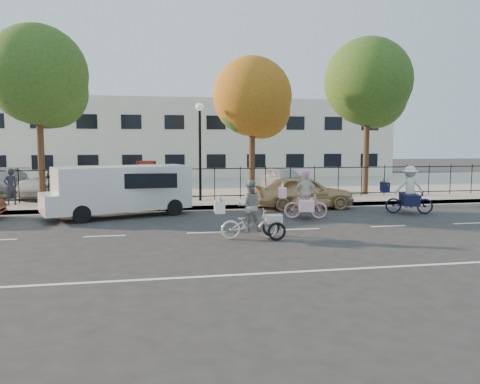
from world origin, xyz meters
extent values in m
plane|color=#333334|center=(0.00, 0.00, 0.00)|extent=(120.00, 120.00, 0.00)
cube|color=#A8A399|center=(0.00, 5.05, 0.07)|extent=(60.00, 0.10, 0.15)
cube|color=#A8A399|center=(0.00, 6.10, 0.07)|extent=(60.00, 2.20, 0.15)
cube|color=#A8A399|center=(0.00, 15.00, 0.07)|extent=(60.00, 15.60, 0.15)
cube|color=silver|center=(0.00, 25.00, 3.00)|extent=(34.00, 10.00, 6.00)
cylinder|color=black|center=(0.50, 6.80, 2.15)|extent=(0.12, 0.12, 4.00)
sphere|color=white|center=(0.50, 6.80, 4.30)|extent=(0.36, 0.36, 0.36)
cylinder|color=black|center=(-2.20, 6.80, 1.05)|extent=(0.06, 0.06, 1.80)
cylinder|color=black|center=(-1.50, 6.80, 1.05)|extent=(0.06, 0.06, 1.80)
cube|color=#59140F|center=(-1.85, 6.80, 1.65)|extent=(0.85, 0.04, 0.60)
imported|color=silver|center=(1.10, -1.14, 0.42)|extent=(1.65, 0.69, 0.85)
imported|color=white|center=(1.10, -1.14, 0.95)|extent=(0.76, 0.62, 1.48)
cube|color=silver|center=(0.25, -1.07, 0.94)|extent=(0.32, 0.54, 0.34)
cone|color=silver|center=(0.25, -0.96, 1.17)|extent=(0.13, 0.13, 0.17)
cone|color=silver|center=(0.25, -1.18, 1.17)|extent=(0.13, 0.13, 0.17)
torus|color=black|center=(1.80, -1.52, 0.26)|extent=(0.53, 0.12, 0.53)
torus|color=black|center=(1.80, -0.86, 0.26)|extent=(0.53, 0.12, 0.53)
cube|color=white|center=(1.80, -1.19, 0.56)|extent=(0.49, 0.37, 0.23)
imported|color=beige|center=(3.82, 1.99, 0.47)|extent=(1.62, 0.81, 0.94)
imported|color=silver|center=(3.82, 1.99, 0.94)|extent=(0.93, 0.56, 1.47)
cube|color=#FFC2DA|center=(3.00, 2.19, 0.94)|extent=(0.40, 0.57, 0.34)
cone|color=white|center=(3.00, 2.19, 1.24)|extent=(0.11, 0.11, 0.30)
cube|color=#FFC2DA|center=(3.82, 1.99, 0.51)|extent=(0.80, 1.31, 0.37)
sphere|color=#FF78CE|center=(3.82, 1.99, 1.67)|extent=(0.26, 0.26, 0.26)
imported|color=black|center=(8.14, 2.42, 0.46)|extent=(1.87, 1.17, 0.93)
imported|color=white|center=(8.14, 2.42, 1.04)|extent=(1.19, 0.92, 1.62)
cube|color=black|center=(7.27, 2.73, 1.03)|extent=(0.48, 0.64, 0.37)
cone|color=gold|center=(7.27, 2.92, 1.23)|extent=(0.12, 0.24, 0.33)
cone|color=gold|center=(7.27, 2.55, 1.23)|extent=(0.12, 0.24, 0.33)
cube|color=black|center=(8.14, 2.42, 0.57)|extent=(0.98, 1.45, 0.41)
cube|color=white|center=(-2.67, 3.80, 1.07)|extent=(5.12, 3.30, 1.60)
cube|color=white|center=(-5.30, 3.80, 0.62)|extent=(1.00, 1.78, 0.71)
cylinder|color=black|center=(-4.36, 3.02, 0.31)|extent=(0.66, 0.43, 0.62)
cylinder|color=black|center=(-4.36, 4.58, 0.31)|extent=(0.66, 0.43, 0.62)
cylinder|color=black|center=(-0.99, 3.02, 0.31)|extent=(0.66, 0.43, 0.62)
cylinder|color=black|center=(-0.99, 4.58, 0.31)|extent=(0.66, 0.43, 0.62)
imported|color=tan|center=(4.57, 4.50, 0.69)|extent=(4.07, 1.65, 1.38)
imported|color=black|center=(-7.40, 6.74, 0.91)|extent=(0.66, 0.64, 1.52)
imported|color=#A1A2A8|center=(-8.92, 10.90, 0.81)|extent=(1.92, 4.57, 1.32)
imported|color=silver|center=(-6.27, 9.58, 0.80)|extent=(3.45, 5.10, 1.30)
imported|color=#54585C|center=(-4.37, 9.91, 0.88)|extent=(2.47, 4.63, 1.45)
imported|color=#B0B3B8|center=(5.20, 9.53, 0.81)|extent=(2.07, 4.06, 1.32)
cylinder|color=#442D1D|center=(-6.27, 7.30, 2.44)|extent=(0.28, 0.28, 4.88)
sphere|color=#385B1E|center=(-6.27, 7.30, 5.58)|extent=(4.18, 4.18, 4.18)
sphere|color=#385B1E|center=(-5.77, 7.50, 4.88)|extent=(3.07, 3.07, 3.07)
cylinder|color=#442D1D|center=(2.97, 7.30, 2.12)|extent=(0.28, 0.28, 4.24)
sphere|color=#9F6219|center=(2.97, 7.30, 4.85)|extent=(3.64, 3.64, 3.64)
sphere|color=#9F6219|center=(3.47, 7.50, 4.24)|extent=(2.67, 2.67, 2.67)
cylinder|color=#442D1D|center=(8.95, 7.93, 2.51)|extent=(0.28, 0.28, 5.02)
sphere|color=#385B1E|center=(8.95, 7.93, 5.74)|extent=(4.31, 4.31, 4.31)
sphere|color=#385B1E|center=(9.45, 8.13, 5.02)|extent=(3.16, 3.16, 3.16)
camera|label=1|loc=(-1.57, -13.98, 2.72)|focal=35.00mm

